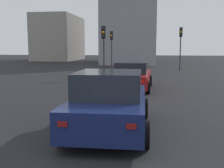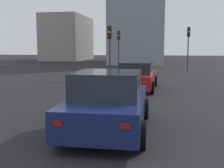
# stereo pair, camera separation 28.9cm
# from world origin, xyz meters

# --- Properties ---
(car_red_lead) EXTENTS (4.56, 2.15, 1.49)m
(car_red_lead) POSITION_xyz_m (10.09, -0.14, 0.72)
(car_red_lead) COLOR maroon
(car_red_lead) RESTS_ON ground_plane
(car_navy_second) EXTENTS (4.33, 2.21, 1.62)m
(car_navy_second) POSITION_xyz_m (2.67, -0.08, 0.77)
(car_navy_second) COLOR #141E4C
(car_navy_second) RESTS_ON ground_plane
(traffic_light_near_left) EXTENTS (0.32, 0.29, 3.96)m
(traffic_light_near_left) POSITION_xyz_m (23.28, 2.99, 2.85)
(traffic_light_near_left) COLOR #2D2D30
(traffic_light_near_left) RESTS_ON ground_plane
(traffic_light_near_right) EXTENTS (0.32, 0.28, 4.21)m
(traffic_light_near_right) POSITION_xyz_m (22.44, -3.90, 3.02)
(traffic_light_near_right) COLOR #2D2D30
(traffic_light_near_right) RESTS_ON ground_plane
(traffic_light_far_left) EXTENTS (0.32, 0.29, 3.82)m
(traffic_light_far_left) POSITION_xyz_m (15.06, 2.34, 2.75)
(traffic_light_far_left) COLOR #2D2D30
(traffic_light_far_left) RESTS_ON ground_plane
(building_facade_left) EXTENTS (15.95, 7.35, 15.42)m
(building_facade_left) POSITION_xyz_m (37.67, 2.00, 7.71)
(building_facade_left) COLOR gray
(building_facade_left) RESTS_ON ground_plane
(building_facade_center) EXTENTS (12.04, 6.68, 8.11)m
(building_facade_center) POSITION_xyz_m (44.11, 16.00, 4.05)
(building_facade_center) COLOR gray
(building_facade_center) RESTS_ON ground_plane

